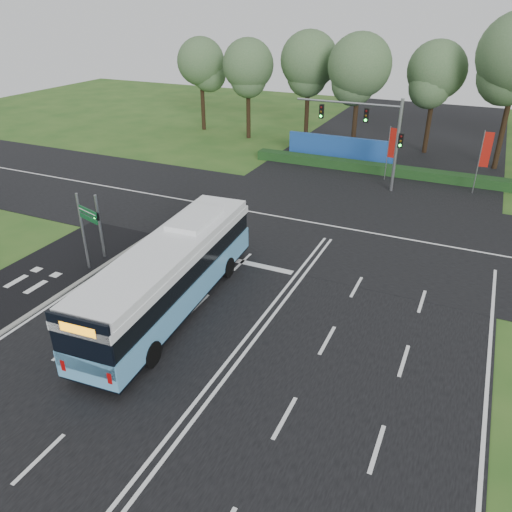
# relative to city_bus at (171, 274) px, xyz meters

# --- Properties ---
(ground) EXTENTS (120.00, 120.00, 0.00)m
(ground) POSITION_rel_city_bus_xyz_m (4.28, 0.55, -1.88)
(ground) COLOR #28531B
(ground) RESTS_ON ground
(road_main) EXTENTS (20.00, 120.00, 0.04)m
(road_main) POSITION_rel_city_bus_xyz_m (4.28, 0.55, -1.86)
(road_main) COLOR black
(road_main) RESTS_ON ground
(road_cross) EXTENTS (120.00, 14.00, 0.05)m
(road_cross) POSITION_rel_city_bus_xyz_m (4.28, 12.55, -1.85)
(road_cross) COLOR black
(road_cross) RESTS_ON ground
(bike_path) EXTENTS (5.00, 18.00, 0.06)m
(bike_path) POSITION_rel_city_bus_xyz_m (-8.22, -2.45, -1.85)
(bike_path) COLOR black
(bike_path) RESTS_ON ground
(kerb_strip) EXTENTS (0.25, 18.00, 0.12)m
(kerb_strip) POSITION_rel_city_bus_xyz_m (-5.82, -2.45, -1.82)
(kerb_strip) COLOR gray
(kerb_strip) RESTS_ON ground
(city_bus) EXTENTS (3.67, 13.17, 3.73)m
(city_bus) POSITION_rel_city_bus_xyz_m (0.00, 0.00, 0.00)
(city_bus) COLOR #5AA0D1
(city_bus) RESTS_ON ground
(pedestrian_signal) EXTENTS (0.36, 0.43, 3.84)m
(pedestrian_signal) POSITION_rel_city_bus_xyz_m (-6.56, 2.74, 0.22)
(pedestrian_signal) COLOR gray
(pedestrian_signal) RESTS_ON ground
(street_sign) EXTENTS (1.66, 0.59, 4.43)m
(street_sign) POSITION_rel_city_bus_xyz_m (-6.11, 1.24, 0.88)
(street_sign) COLOR gray
(street_sign) RESTS_ON ground
(banner_flag_mid) EXTENTS (0.64, 0.18, 4.42)m
(banner_flag_mid) POSITION_rel_city_bus_xyz_m (5.48, 23.44, 1.01)
(banner_flag_mid) COLOR gray
(banner_flag_mid) RESTS_ON ground
(banner_flag_right) EXTENTS (0.72, 0.09, 4.87)m
(banner_flag_right) POSITION_rel_city_bus_xyz_m (12.33, 23.12, 1.28)
(banner_flag_right) COLOR gray
(banner_flag_right) RESTS_ON ground
(traffic_light_gantry) EXTENTS (8.41, 0.28, 7.00)m
(traffic_light_gantry) POSITION_rel_city_bus_xyz_m (4.48, 21.05, 2.78)
(traffic_light_gantry) COLOR gray
(traffic_light_gantry) RESTS_ON ground
(hedge) EXTENTS (22.00, 1.20, 0.80)m
(hedge) POSITION_rel_city_bus_xyz_m (4.28, 25.05, -1.48)
(hedge) COLOR #133516
(hedge) RESTS_ON ground
(blue_hoarding) EXTENTS (10.00, 0.30, 2.20)m
(blue_hoarding) POSITION_rel_city_bus_xyz_m (0.28, 27.55, -0.78)
(blue_hoarding) COLOR #1C499B
(blue_hoarding) RESTS_ON ground
(eucalyptus_row) EXTENTS (54.51, 10.04, 12.89)m
(eucalyptus_row) POSITION_rel_city_bus_xyz_m (10.38, 31.52, 6.57)
(eucalyptus_row) COLOR black
(eucalyptus_row) RESTS_ON ground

